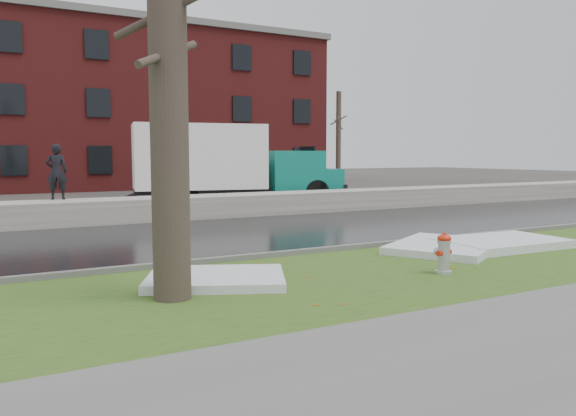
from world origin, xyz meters
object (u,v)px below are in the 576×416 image
fire_hydrant (444,252)px  box_truck (225,163)px  tree (168,59)px  worker (57,172)px

fire_hydrant → box_truck: bearing=71.6°
tree → worker: 10.73m
tree → worker: tree is taller
fire_hydrant → worker: bearing=103.0°
fire_hydrant → tree: 5.63m
tree → fire_hydrant: bearing=-7.5°
fire_hydrant → box_truck: size_ratio=0.07×
tree → box_truck: tree is taller
fire_hydrant → tree: bearing=161.3°
fire_hydrant → box_truck: (1.83, 14.50, 1.34)m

